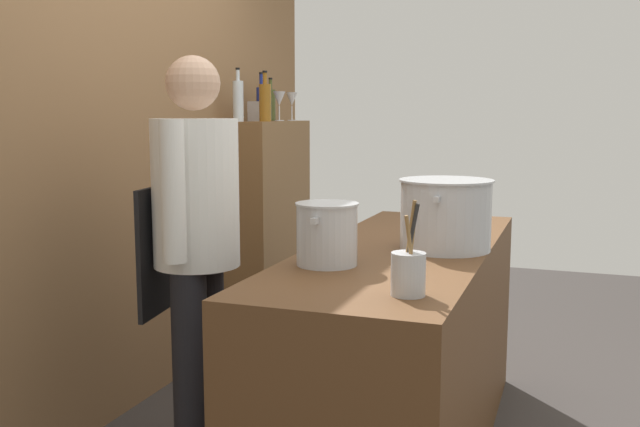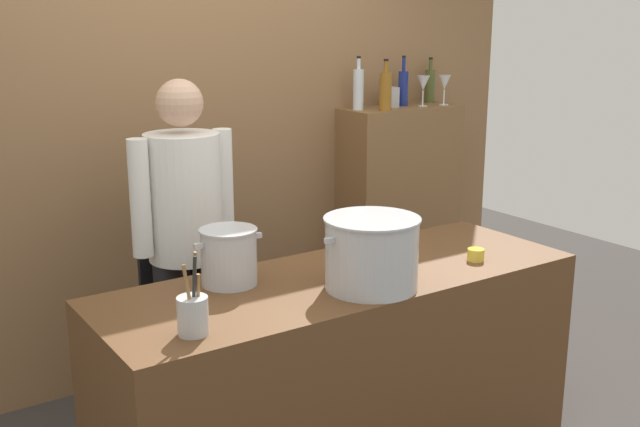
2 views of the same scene
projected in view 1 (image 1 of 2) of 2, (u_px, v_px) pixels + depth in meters
name	position (u px, v px, depth m)	size (l,w,h in m)	color
brick_back_panel	(107.00, 100.00, 3.28)	(4.40, 0.10, 3.00)	olive
prep_counter	(400.00, 353.00, 2.95)	(2.03, 0.70, 0.90)	brown
bar_cabinet	(265.00, 231.00, 4.52)	(0.76, 0.32, 1.39)	brown
chef	(196.00, 235.00, 2.80)	(0.53, 0.38, 1.66)	black
stockpot_large	(446.00, 215.00, 2.82)	(0.43, 0.37, 0.28)	#B7BABF
stockpot_small	(327.00, 234.00, 2.53)	(0.29, 0.23, 0.22)	#B7BABF
utensil_crock	(408.00, 272.00, 2.11)	(0.10, 0.10, 0.29)	#B7BABF
butter_jar	(463.00, 222.00, 3.38)	(0.07, 0.07, 0.05)	yellow
wine_bottle_clear	(238.00, 100.00, 4.12)	(0.06, 0.06, 0.31)	silver
wine_bottle_amber	(265.00, 102.00, 4.18)	(0.07, 0.07, 0.30)	#8C5919
wine_bottle_cobalt	(261.00, 103.00, 4.46)	(0.06, 0.06, 0.30)	navy
wine_bottle_olive	(271.00, 104.00, 4.72)	(0.06, 0.06, 0.28)	#475123
wine_glass_wide	(279.00, 100.00, 4.50)	(0.08, 0.08, 0.19)	silver
wine_glass_short	(292.00, 100.00, 4.64)	(0.08, 0.08, 0.18)	silver
spice_tin_silver	(256.00, 111.00, 4.35)	(0.08, 0.08, 0.12)	#B2B2B7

